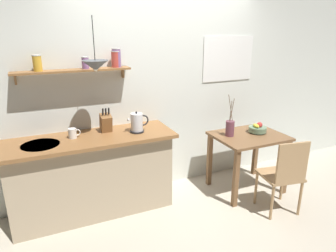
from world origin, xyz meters
TOP-DOWN VIEW (x-y plane):
  - ground_plane at (0.00, 0.00)m, footprint 14.00×14.00m
  - back_wall at (0.20, 0.65)m, footprint 6.80×0.11m
  - kitchen_counter at (-1.00, 0.32)m, footprint 1.83×0.63m
  - wall_shelf at (-0.96, 0.49)m, footprint 1.22×0.20m
  - dining_table at (0.93, 0.04)m, footprint 0.87×0.69m
  - dining_chair_near at (0.95, -0.59)m, footprint 0.48×0.47m
  - fruit_bowl at (1.08, 0.07)m, footprint 0.23×0.23m
  - twig_vase at (0.69, 0.11)m, footprint 0.11×0.11m
  - electric_kettle at (-0.48, 0.26)m, footprint 0.25×0.16m
  - knife_block at (-0.79, 0.41)m, footprint 0.12×0.18m
  - coffee_mug_by_sink at (-1.17, 0.35)m, footprint 0.13×0.09m
  - pendant_lamp at (-0.91, 0.19)m, footprint 0.26×0.26m

SIDE VIEW (x-z plane):
  - ground_plane at x=0.00m, z-range 0.00..0.00m
  - kitchen_counter at x=-1.00m, z-range 0.01..0.93m
  - dining_chair_near at x=0.95m, z-range 0.05..0.96m
  - dining_table at x=0.93m, z-range 0.24..1.00m
  - fruit_bowl at x=1.08m, z-range 0.74..0.88m
  - twig_vase at x=0.69m, z-range 0.60..1.12m
  - coffee_mug_by_sink at x=-1.17m, z-range 0.93..1.03m
  - electric_kettle at x=-0.48m, z-range 0.91..1.16m
  - knife_block at x=-0.79m, z-range 0.89..1.18m
  - back_wall at x=0.20m, z-range 0.00..2.70m
  - wall_shelf at x=-0.96m, z-range 1.51..1.84m
  - pendant_lamp at x=-0.91m, z-range 1.44..1.96m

